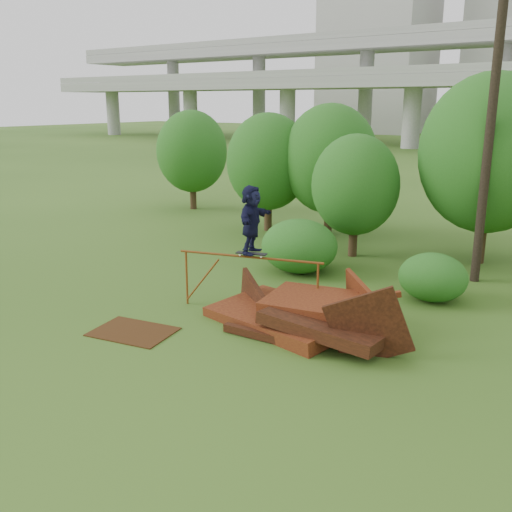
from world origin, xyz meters
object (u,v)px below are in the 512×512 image
Objects in this scene: utility_pole at (493,105)px; skater at (251,219)px; flat_plate at (133,332)px; scrap_pile at (304,316)px.

skater is at bearing -123.83° from utility_pole.
flat_plate is 12.30m from utility_pole.
flat_plate is at bearing -142.43° from scrap_pile.
flat_plate is (-1.58, -2.92, -2.57)m from skater.
skater is at bearing 61.65° from flat_plate.
flat_plate is (-3.40, -2.62, -0.34)m from scrap_pile.
utility_pole is at bearing 57.82° from flat_plate.
scrap_pile is 8.80m from utility_pole.
scrap_pile reaches higher than flat_plate.
skater is at bearing 170.54° from scrap_pile.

